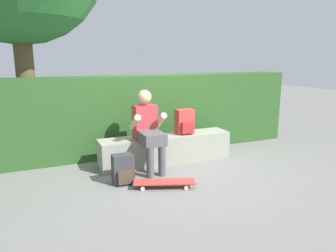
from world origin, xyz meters
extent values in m
plane|color=slate|center=(0.00, 0.00, 0.00)|extent=(24.00, 24.00, 0.00)
cube|color=gray|center=(0.00, 0.31, 0.22)|extent=(2.14, 0.42, 0.45)
cube|color=#B73338|center=(-0.38, 0.25, 0.71)|extent=(0.34, 0.22, 0.52)
sphere|color=#D8AD84|center=(-0.38, 0.25, 1.09)|extent=(0.21, 0.21, 0.21)
cube|color=#4C4C51|center=(-0.38, -0.06, 0.53)|extent=(0.32, 0.40, 0.17)
cylinder|color=#4C4C51|center=(-0.47, -0.21, 0.22)|extent=(0.11, 0.11, 0.45)
cylinder|color=#4C4C51|center=(-0.29, -0.21, 0.22)|extent=(0.11, 0.11, 0.45)
cylinder|color=#D8AD84|center=(-0.58, 0.11, 0.75)|extent=(0.09, 0.33, 0.27)
cylinder|color=#D8AD84|center=(-0.18, 0.11, 0.75)|extent=(0.09, 0.33, 0.27)
cube|color=#BC3833|center=(-0.42, -0.62, 0.08)|extent=(0.82, 0.47, 0.02)
cylinder|color=silver|center=(-0.14, -0.65, 0.03)|extent=(0.06, 0.05, 0.05)
cylinder|color=silver|center=(-0.19, -0.79, 0.03)|extent=(0.06, 0.05, 0.05)
cylinder|color=silver|center=(-0.66, -0.46, 0.03)|extent=(0.06, 0.05, 0.05)
cylinder|color=silver|center=(-0.71, -0.60, 0.03)|extent=(0.06, 0.05, 0.05)
cube|color=#B23833|center=(0.32, 0.31, 0.65)|extent=(0.28, 0.18, 0.40)
cube|color=#A82424|center=(0.32, 0.20, 0.57)|extent=(0.20, 0.05, 0.18)
cube|color=#333338|center=(-0.87, -0.25, 0.20)|extent=(0.28, 0.18, 0.40)
cube|color=#413627|center=(-0.87, -0.37, 0.12)|extent=(0.20, 0.05, 0.18)
cube|color=#284E20|center=(-0.34, 1.05, 0.68)|extent=(6.14, 0.53, 1.36)
cylinder|color=brown|center=(-1.98, 1.46, 1.36)|extent=(0.29, 0.29, 2.73)
camera|label=1|loc=(-1.92, -4.21, 1.69)|focal=33.95mm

